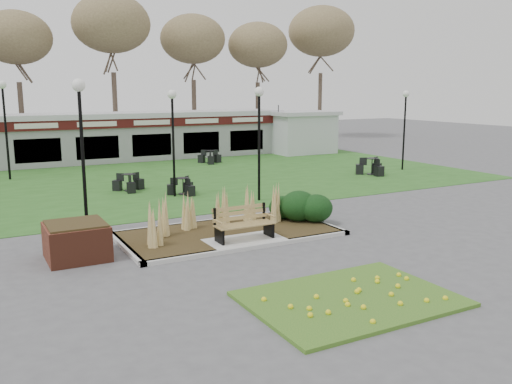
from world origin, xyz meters
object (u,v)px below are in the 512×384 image
lamp_post_near_left (81,122)px  patio_umbrella (278,134)px  bistro_set_c (210,159)px  park_bench (243,223)px  lamp_post_near_right (259,119)px  bistro_set_a (183,189)px  bistro_set_d (372,169)px  brick_planter (77,241)px  lamp_post_far_left (4,108)px  food_pavilion (92,137)px  lamp_post_far_right (405,112)px  bistro_set_b (129,185)px  lamp_post_mid_right (173,119)px  service_hut (301,132)px

lamp_post_near_left → patio_umbrella: 21.15m
lamp_post_near_left → bistro_set_c: (9.53, 12.49, -3.08)m
park_bench → lamp_post_near_right: (3.25, 5.00, 2.60)m
bistro_set_a → bistro_set_d: size_ratio=0.80×
park_bench → brick_planter: bearing=170.3°
lamp_post_far_left → bistro_set_a: lamp_post_far_left is taller
lamp_post_far_left → bistro_set_c: bearing=3.9°
food_pavilion → lamp_post_far_left: 7.03m
food_pavilion → lamp_post_far_right: (14.00, -11.21, 1.60)m
bistro_set_c → bistro_set_d: size_ratio=0.88×
bistro_set_a → bistro_set_b: 2.51m
park_bench → patio_umbrella: patio_umbrella is taller
park_bench → lamp_post_far_right: bearing=31.3°
lamp_post_near_right → bistro_set_b: 6.55m
lamp_post_far_left → bistro_set_d: 18.08m
lamp_post_mid_right → bistro_set_b: size_ratio=3.12×
patio_umbrella → bistro_set_a: bearing=-136.1°
food_pavilion → bistro_set_a: food_pavilion is taller
lamp_post_near_right → bistro_set_d: lamp_post_near_right is taller
food_pavilion → lamp_post_mid_right: 12.54m
patio_umbrella → lamp_post_far_left: bearing=-170.8°
bistro_set_b → lamp_post_far_right: bearing=-3.3°
bistro_set_a → lamp_post_far_right: bearing=4.2°
lamp_post_mid_right → lamp_post_far_left: bearing=125.4°
service_hut → bistro_set_a: size_ratio=3.49×
lamp_post_far_left → service_hut: bearing=8.3°
lamp_post_far_right → bistro_set_c: lamp_post_far_right is taller
lamp_post_mid_right → bistro_set_d: 11.17m
lamp_post_near_left → patio_umbrella: bearing=43.3°
bistro_set_d → lamp_post_near_left: bearing=-162.9°
lamp_post_near_left → lamp_post_far_left: (-1.27, 11.76, 0.07)m
park_bench → bistro_set_c: 16.87m
park_bench → lamp_post_near_left: (-3.64, 3.31, 2.76)m
food_pavilion → lamp_post_near_right: 15.17m
service_hut → lamp_post_near_right: 16.45m
service_hut → lamp_post_near_left: size_ratio=0.96×
lamp_post_far_right → park_bench: bearing=-148.7°
lamp_post_near_left → lamp_post_near_right: bearing=13.7°
brick_planter → bistro_set_c: size_ratio=1.09×
service_hut → bistro_set_b: (-14.18, -8.40, -1.19)m
lamp_post_near_left → bistro_set_b: bearing=63.8°
patio_umbrella → brick_planter: bearing=-133.4°
bistro_set_c → bistro_set_d: bearing=-54.9°
park_bench → bistro_set_a: park_bench is taller
lamp_post_far_right → bistro_set_d: (-2.59, -0.55, -2.78)m
park_bench → lamp_post_mid_right: bearing=85.2°
food_pavilion → service_hut: food_pavilion is taller
bistro_set_c → patio_umbrella: size_ratio=0.63×
lamp_post_far_right → lamp_post_near_left: bearing=-163.6°
lamp_post_near_right → bistro_set_a: bearing=130.3°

